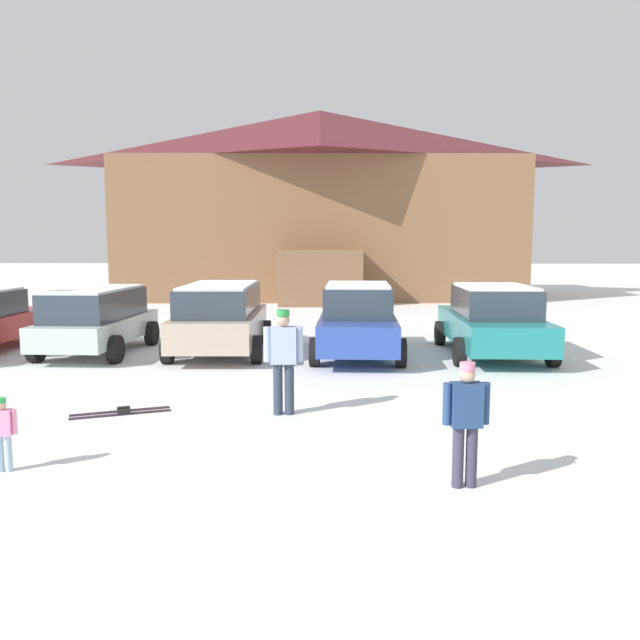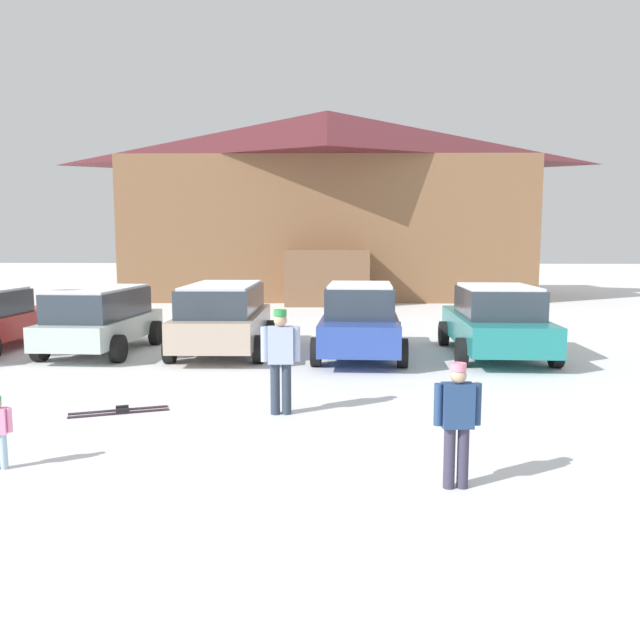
% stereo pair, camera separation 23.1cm
% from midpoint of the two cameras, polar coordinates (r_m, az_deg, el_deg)
% --- Properties ---
extents(ski_lodge, '(19.87, 10.81, 9.27)m').
position_cam_midpoint_polar(ski_lodge, '(32.09, -0.24, 10.61)').
color(ski_lodge, brown).
rests_on(ski_lodge, ground).
extents(parked_silver_wagon, '(2.14, 4.13, 1.62)m').
position_cam_midpoint_polar(parked_silver_wagon, '(16.23, -20.12, 0.16)').
color(parked_silver_wagon, silver).
rests_on(parked_silver_wagon, ground).
extents(parked_beige_suv, '(2.35, 4.52, 1.71)m').
position_cam_midpoint_polar(parked_beige_suv, '(15.47, -9.48, 0.36)').
color(parked_beige_suv, '#B9A590').
rests_on(parked_beige_suv, ground).
extents(parked_blue_hatchback, '(2.19, 4.71, 1.75)m').
position_cam_midpoint_polar(parked_blue_hatchback, '(14.95, 3.02, 0.03)').
color(parked_blue_hatchback, '#2C48A2').
rests_on(parked_blue_hatchback, ground).
extents(parked_teal_hatchback, '(2.28, 4.68, 1.71)m').
position_cam_midpoint_polar(parked_teal_hatchback, '(15.50, 15.08, -0.01)').
color(parked_teal_hatchback, teal).
rests_on(parked_teal_hatchback, ground).
extents(skier_child_in_pink_snowsuit, '(0.33, 0.16, 0.89)m').
position_cam_midpoint_polar(skier_child_in_pink_snowsuit, '(8.40, -27.72, -8.90)').
color(skier_child_in_pink_snowsuit, '#98B9D0').
rests_on(skier_child_in_pink_snowsuit, ground).
extents(skier_teen_in_navy_coat, '(0.52, 0.23, 1.41)m').
position_cam_midpoint_polar(skier_teen_in_navy_coat, '(7.08, 12.28, -8.68)').
color(skier_teen_in_navy_coat, '#38344A').
rests_on(skier_teen_in_navy_coat, ground).
extents(skier_adult_in_blue_parka, '(0.62, 0.28, 1.67)m').
position_cam_midpoint_polar(skier_adult_in_blue_parka, '(9.80, -4.04, -3.27)').
color(skier_adult_in_blue_parka, '#2D3848').
rests_on(skier_adult_in_blue_parka, ground).
extents(pair_of_skis, '(1.53, 0.84, 0.08)m').
position_cam_midpoint_polar(pair_of_skis, '(10.55, -18.30, -8.00)').
color(pair_of_skis, '#2B1C27').
rests_on(pair_of_skis, ground).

